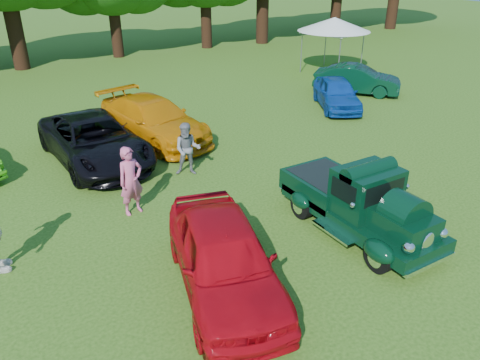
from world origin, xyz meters
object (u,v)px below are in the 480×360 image
back_car_orange (154,120)px  canopy_tent (334,25)px  spectator_grey (188,149)px  spectator_pink (131,181)px  hero_pickup (358,203)px  back_car_black (94,140)px  red_convertible (224,257)px  back_car_blue (337,93)px  back_car_green (357,79)px

back_car_orange → canopy_tent: (13.10, 4.97, 1.92)m
back_car_orange → spectator_grey: bearing=-106.1°
spectator_pink → spectator_grey: spectator_pink is taller
spectator_pink → spectator_grey: 2.77m
hero_pickup → back_car_black: size_ratio=0.83×
back_car_orange → red_convertible: bearing=-115.1°
back_car_blue → canopy_tent: canopy_tent is taller
hero_pickup → back_car_orange: hero_pickup is taller
back_car_green → red_convertible: bearing=177.7°
back_car_green → canopy_tent: canopy_tent is taller
hero_pickup → red_convertible: hero_pickup is taller
hero_pickup → back_car_green: bearing=46.1°
back_car_blue → spectator_pink: 12.03m
back_car_green → back_car_black: bearing=148.3°
back_car_black → spectator_pink: 3.98m
red_convertible → spectator_pink: size_ratio=2.45×
back_car_green → hero_pickup: bearing=-172.9°
red_convertible → spectator_grey: spectator_grey is taller
hero_pickup → spectator_pink: 5.95m
spectator_pink → spectator_grey: size_ratio=1.12×
back_car_green → canopy_tent: bearing=25.8°
back_car_green → canopy_tent: 5.01m
back_car_blue → back_car_green: back_car_green is taller
back_car_orange → spectator_grey: 3.47m
back_car_orange → back_car_green: (11.15, 0.81, -0.08)m
canopy_tent → spectator_pink: bearing=-147.8°
back_car_black → back_car_green: size_ratio=1.31×
red_convertible → spectator_pink: spectator_pink is taller
spectator_pink → back_car_black: bearing=77.1°
red_convertible → back_car_orange: bearing=92.5°
hero_pickup → canopy_tent: (11.14, 13.71, 1.92)m
red_convertible → back_car_black: size_ratio=0.85×
hero_pickup → spectator_grey: hero_pickup is taller
back_car_black → hero_pickup: bearing=-64.1°
back_car_green → spectator_pink: spectator_pink is taller
hero_pickup → spectator_grey: 5.72m
hero_pickup → red_convertible: bearing=-175.9°
spectator_grey → back_car_blue: bearing=47.4°
back_car_blue → spectator_grey: size_ratio=2.33×
hero_pickup → spectator_grey: bearing=112.6°
back_car_black → spectator_grey: (2.24, -2.53, 0.09)m
hero_pickup → red_convertible: (-4.03, -0.29, 0.02)m
spectator_grey → canopy_tent: 15.89m
back_car_orange → spectator_grey: size_ratio=3.13×
spectator_pink → spectator_grey: (2.36, 1.45, -0.10)m
hero_pickup → back_car_green: (9.19, 9.55, -0.08)m
red_convertible → spectator_grey: size_ratio=2.74×
spectator_grey → hero_pickup: bearing=-38.3°
hero_pickup → red_convertible: 4.04m
back_car_orange → back_car_black: bearing=-171.7°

